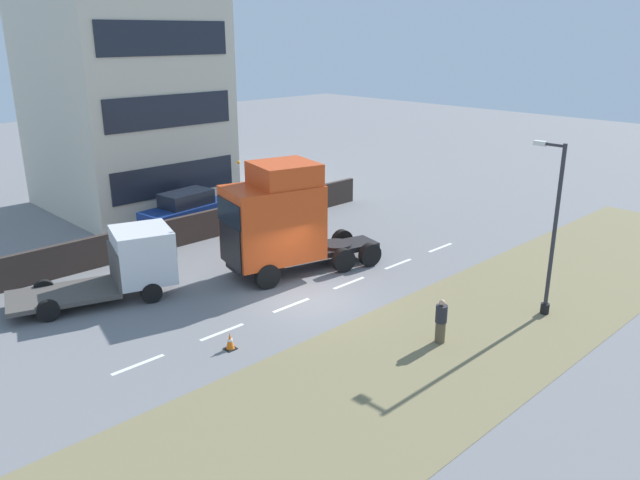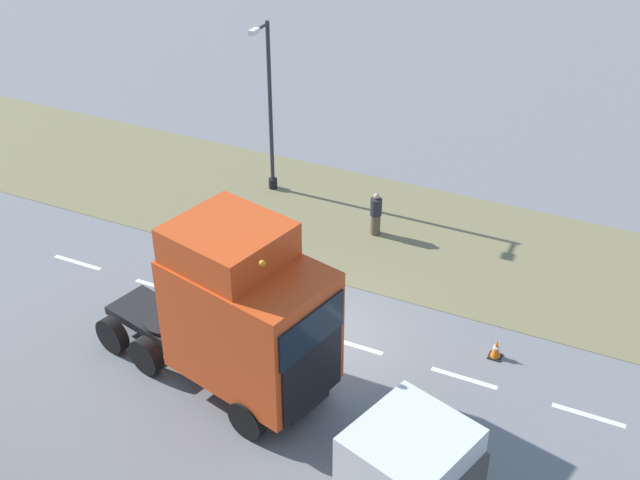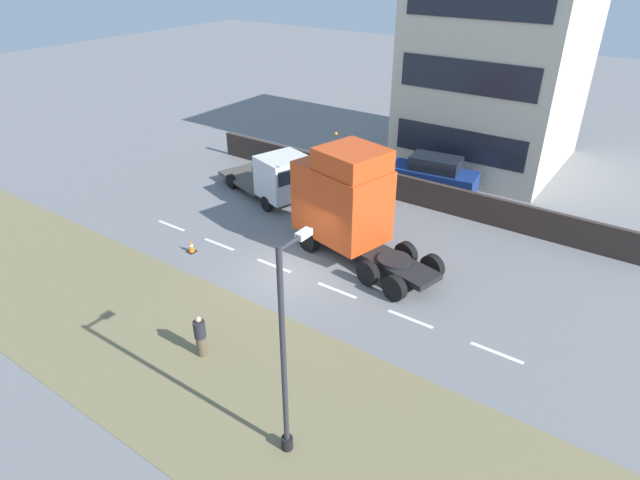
% 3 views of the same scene
% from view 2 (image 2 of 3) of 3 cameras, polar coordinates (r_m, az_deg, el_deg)
% --- Properties ---
extents(ground_plane, '(120.00, 120.00, 0.00)m').
position_cam_2_polar(ground_plane, '(22.74, 0.22, -6.84)').
color(ground_plane, slate).
rests_on(ground_plane, ground).
extents(grass_verge, '(7.00, 44.00, 0.01)m').
position_cam_2_polar(grass_verge, '(27.28, 5.55, 0.45)').
color(grass_verge, olive).
rests_on(grass_verge, ground).
extents(lane_markings, '(0.16, 17.80, 0.00)m').
position_cam_2_polar(lane_markings, '(22.97, -1.37, -6.37)').
color(lane_markings, white).
rests_on(lane_markings, ground).
extents(lorry_cab, '(4.03, 7.23, 4.96)m').
position_cam_2_polar(lorry_cab, '(19.66, -5.57, -5.29)').
color(lorry_cab, black).
rests_on(lorry_cab, ground).
extents(lamp_post, '(1.28, 0.32, 6.31)m').
position_cam_2_polar(lamp_post, '(28.63, -3.62, 8.73)').
color(lamp_post, black).
rests_on(lamp_post, ground).
extents(pedestrian, '(0.39, 0.39, 1.55)m').
position_cam_2_polar(pedestrian, '(26.84, 3.99, 1.82)').
color(pedestrian, brown).
rests_on(pedestrian, ground).
extents(traffic_cone_lead, '(0.36, 0.36, 0.58)m').
position_cam_2_polar(traffic_cone_lead, '(22.39, 12.42, -7.57)').
color(traffic_cone_lead, black).
rests_on(traffic_cone_lead, ground).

